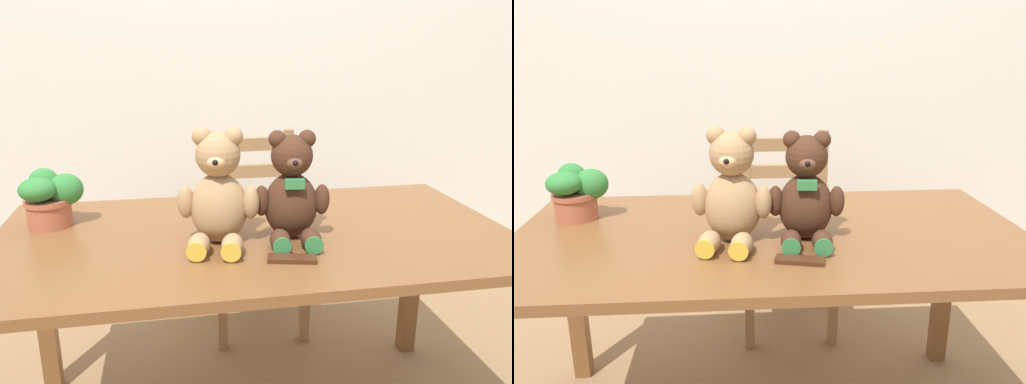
% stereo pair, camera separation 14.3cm
% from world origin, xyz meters
% --- Properties ---
extents(wall_back, '(8.00, 0.04, 2.60)m').
position_xyz_m(wall_back, '(0.00, 1.58, 1.30)').
color(wall_back, silver).
rests_on(wall_back, ground_plane).
extents(dining_table, '(1.56, 0.82, 0.73)m').
position_xyz_m(dining_table, '(0.00, 0.41, 0.64)').
color(dining_table, brown).
rests_on(dining_table, ground_plane).
extents(wooden_chair_behind, '(0.40, 0.38, 0.90)m').
position_xyz_m(wooden_chair_behind, '(0.13, 1.12, 0.46)').
color(wooden_chair_behind, '#997047').
rests_on(wooden_chair_behind, ground_plane).
extents(teddy_bear_left, '(0.24, 0.25, 0.33)m').
position_xyz_m(teddy_bear_left, '(-0.12, 0.35, 0.88)').
color(teddy_bear_left, tan).
rests_on(teddy_bear_left, dining_table).
extents(teddy_bear_right, '(0.22, 0.23, 0.32)m').
position_xyz_m(teddy_bear_right, '(0.10, 0.35, 0.87)').
color(teddy_bear_right, '#472819').
rests_on(teddy_bear_right, dining_table).
extents(potted_plant, '(0.18, 0.16, 0.18)m').
position_xyz_m(potted_plant, '(-0.62, 0.57, 0.82)').
color(potted_plant, '#B25B3D').
rests_on(potted_plant, dining_table).
extents(chocolate_bar, '(0.14, 0.07, 0.01)m').
position_xyz_m(chocolate_bar, '(0.06, 0.18, 0.74)').
color(chocolate_bar, '#472314').
rests_on(chocolate_bar, dining_table).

